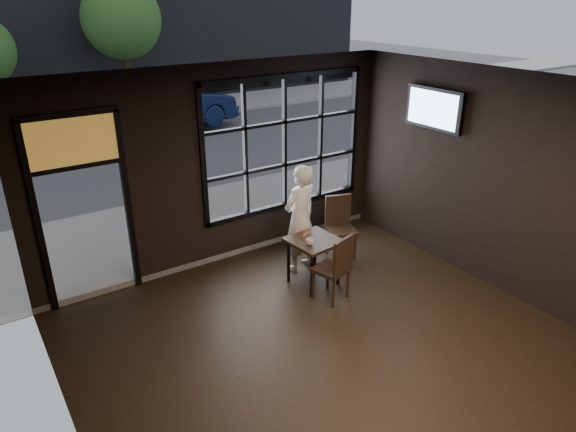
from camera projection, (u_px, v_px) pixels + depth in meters
floor at (364, 377)px, 6.00m from camera, size 6.00×7.00×0.02m
ceiling at (385, 100)px, 4.70m from camera, size 6.00×7.00×0.02m
wall_left at (74, 361)px, 3.82m from camera, size 0.04×7.00×3.20m
wall_right at (540, 197)px, 6.88m from camera, size 0.04×7.00×3.20m
window_frame at (284, 144)px, 8.55m from camera, size 3.06×0.12×2.28m
stained_transom at (72, 141)px, 6.64m from camera, size 1.20×0.06×0.70m
street_asphalt at (25, 87)px, 24.26m from camera, size 60.00×41.00×0.04m
cafe_table at (314, 261)px, 7.77m from camera, size 0.75×0.75×0.75m
chair_near at (331, 267)px, 7.33m from camera, size 0.55×0.55×1.03m
chair_window at (342, 228)px, 8.51m from camera, size 0.57×0.57×1.04m
man at (300, 218)px, 8.02m from camera, size 0.71×0.54×1.75m
hotdog at (305, 233)px, 7.76m from camera, size 0.22×0.15×0.06m
cup at (310, 242)px, 7.44m from camera, size 0.14×0.14×0.10m
tv at (434, 109)px, 7.94m from camera, size 0.12×1.09×0.64m
navy_car at (164, 106)px, 15.96m from camera, size 4.87×2.39×1.53m
tree_right at (122, 20)px, 17.63m from camera, size 2.70×2.70×4.61m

